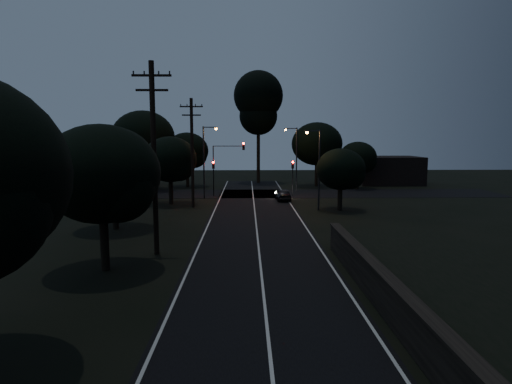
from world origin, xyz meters
name	(u,v)px	position (x,y,z in m)	size (l,w,h in m)	color
road_surface	(254,208)	(0.00, 31.12, 0.01)	(60.00, 70.00, 0.03)	black
utility_pole_mid	(154,156)	(-6.00, 15.00, 5.74)	(2.20, 0.30, 11.00)	black
utility_pole_far	(192,151)	(-6.00, 32.00, 5.48)	(2.20, 0.30, 10.50)	black
tree_left_b	(105,177)	(-7.79, 11.88, 4.83)	(5.86, 5.86, 7.45)	black
tree_left_c	(116,164)	(-10.29, 21.88, 4.88)	(5.98, 5.98, 7.55)	black
tree_left_d	(172,161)	(-8.31, 33.89, 4.47)	(5.44, 5.44, 6.90)	black
tree_far_nw	(188,152)	(-8.79, 49.88, 4.85)	(5.91, 5.91, 7.49)	black
tree_far_w	(145,139)	(-13.72, 45.84, 6.64)	(8.01, 8.01, 10.21)	black
tree_far_ne	(319,145)	(9.25, 49.86, 5.76)	(7.03, 7.03, 8.89)	black
tree_far_e	(359,158)	(14.17, 46.90, 4.05)	(4.93, 4.93, 6.25)	black
tree_right_a	(343,170)	(8.16, 29.91, 3.75)	(4.55, 4.55, 5.79)	black
tall_pine	(258,102)	(1.00, 55.00, 11.98)	(7.30, 7.30, 16.60)	black
building_left	(112,170)	(-20.00, 52.00, 2.20)	(10.00, 8.00, 4.40)	black
building_right	(387,170)	(20.00, 53.00, 2.00)	(9.00, 7.00, 4.00)	black
signal_left	(213,172)	(-4.60, 39.99, 2.84)	(0.28, 0.35, 4.10)	black
signal_right	(293,172)	(4.60, 39.99, 2.84)	(0.28, 0.35, 4.10)	black
signal_mast	(228,159)	(-2.91, 39.99, 4.34)	(3.70, 0.35, 6.25)	black
streetlight_a	(205,157)	(-5.31, 38.00, 4.64)	(1.66, 0.26, 8.00)	black
streetlight_b	(295,155)	(5.31, 44.00, 4.64)	(1.66, 0.26, 8.00)	black
streetlight_c	(317,164)	(5.83, 30.00, 4.35)	(1.46, 0.26, 7.50)	black
car	(283,195)	(3.20, 36.33, 0.63)	(1.49, 3.71, 1.26)	black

